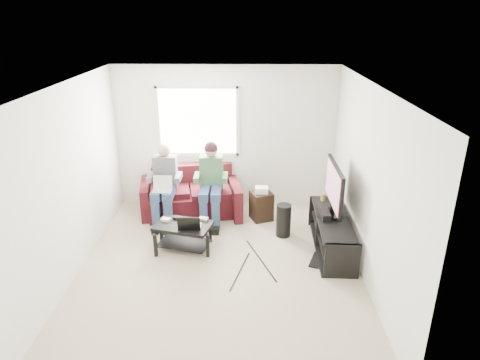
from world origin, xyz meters
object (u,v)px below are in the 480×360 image
(sofa, at_px, (191,197))
(tv, at_px, (334,187))
(tv_stand, at_px, (332,235))
(coffee_table, at_px, (183,231))
(end_table, at_px, (261,205))
(subwoofer, at_px, (284,220))

(sofa, xyz_separation_m, tv, (2.32, -1.16, 0.69))
(tv_stand, relative_size, tv, 1.48)
(sofa, relative_size, coffee_table, 2.03)
(coffee_table, height_order, end_table, end_table)
(tv_stand, xyz_separation_m, tv, (-0.00, 0.10, 0.76))
(coffee_table, bearing_deg, sofa, 91.93)
(sofa, xyz_separation_m, subwoofer, (1.62, -0.84, -0.04))
(sofa, xyz_separation_m, end_table, (1.27, -0.25, -0.04))
(sofa, distance_m, end_table, 1.30)
(tv_stand, bearing_deg, end_table, 136.09)
(sofa, xyz_separation_m, tv_stand, (2.33, -1.26, -0.07))
(coffee_table, bearing_deg, end_table, 40.39)
(coffee_table, distance_m, end_table, 1.62)
(coffee_table, distance_m, subwoofer, 1.64)
(subwoofer, bearing_deg, sofa, 152.46)
(coffee_table, relative_size, tv, 0.86)
(coffee_table, xyz_separation_m, end_table, (1.23, 1.05, -0.04))
(tv_stand, distance_m, tv, 0.76)
(tv_stand, distance_m, end_table, 1.46)
(tv, relative_size, end_table, 1.81)
(sofa, bearing_deg, subwoofer, -27.54)
(coffee_table, xyz_separation_m, tv_stand, (2.28, 0.03, -0.07))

